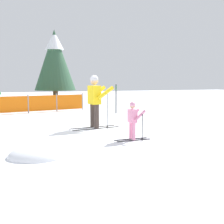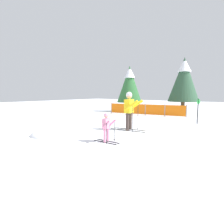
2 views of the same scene
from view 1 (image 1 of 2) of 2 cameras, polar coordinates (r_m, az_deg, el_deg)
name	(u,v)px [view 1 (image 1 of 2)]	position (r m, az deg, el deg)	size (l,w,h in m)	color
ground_plane	(91,128)	(9.46, -4.19, -3.19)	(60.00, 60.00, 0.00)	white
skier_adult	(95,97)	(9.25, -3.45, 3.13)	(1.68, 0.81, 1.75)	black
skier_child	(133,118)	(7.43, 4.29, -1.23)	(0.97, 0.51, 1.02)	black
safety_fence	(28,104)	(14.18, -16.66, 1.63)	(5.70, 1.21, 0.90)	gray
conifer_far	(55,59)	(17.63, -11.56, 10.47)	(2.48, 2.48, 4.61)	#4C3823
trail_marker	(116,96)	(13.40, 0.82, 3.37)	(0.11, 0.27, 1.38)	black
snow_mound	(39,156)	(6.15, -14.63, -8.67)	(1.27, 1.08, 0.51)	white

